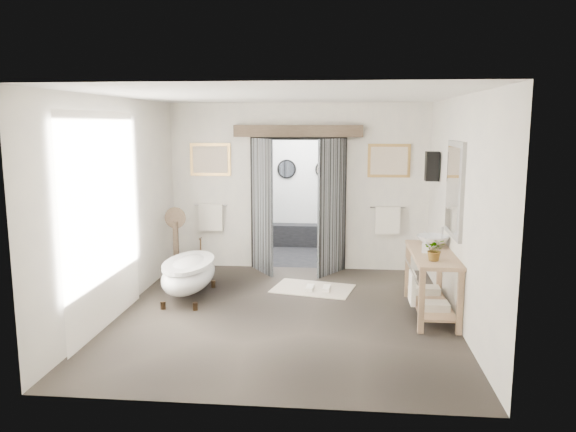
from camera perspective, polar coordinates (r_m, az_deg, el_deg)
The scene contains 13 objects.
ground_plane at distance 7.70m, azimuth -0.43°, elevation -9.96°, with size 5.00×5.00×0.00m, color #473F36.
room_shell at distance 7.17m, azimuth -0.83°, elevation 3.85°, with size 4.52×5.02×2.91m.
shower_room at distance 11.36m, azimuth 1.63°, elevation 1.08°, with size 2.22×2.01×2.51m.
back_wall_dressing at distance 9.62m, azimuth 0.98°, elevation 3.51°, with size 3.82×0.75×2.52m.
clawfoot_tub at distance 8.42m, azimuth -10.02°, elevation -5.75°, with size 0.69×1.55×0.76m.
vanity at distance 7.80m, azimuth 14.22°, elevation -6.10°, with size 0.57×1.60×0.85m.
pedestal_mirror at distance 9.45m, azimuth -11.29°, elevation -3.22°, with size 0.35×0.23×1.20m.
rug at distance 8.82m, azimuth 2.54°, elevation -7.37°, with size 1.20×0.80×0.01m, color beige.
slippers at distance 8.73m, azimuth 3.09°, elevation -7.32°, with size 0.38×0.28×0.05m.
basin at distance 8.09m, azimuth 14.51°, elevation -2.48°, with size 0.45×0.45×0.16m, color white.
plant at distance 7.26m, azimuth 14.72°, elevation -3.31°, with size 0.26×0.22×0.29m, color gray.
soap_bottle_a at distance 7.68m, azimuth 13.79°, elevation -2.93°, with size 0.09×0.09×0.19m, color gray.
soap_bottle_b at distance 8.40m, azimuth 13.68°, elevation -2.01°, with size 0.12×0.12×0.15m, color gray.
Camera 1 is at (0.75, -7.22, 2.56)m, focal length 35.00 mm.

